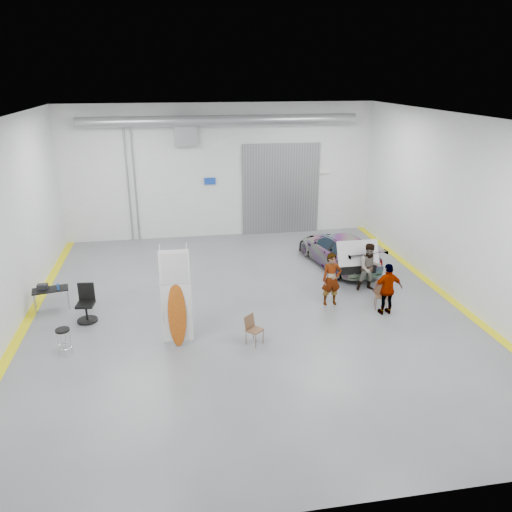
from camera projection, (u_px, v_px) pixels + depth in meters
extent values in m
plane|color=slate|center=(248.00, 309.00, 16.15)|extent=(16.00, 16.00, 0.00)
cube|color=silver|center=(2.00, 232.00, 14.00)|extent=(0.02, 16.00, 6.00)
cube|color=silver|center=(460.00, 210.00, 16.22)|extent=(0.02, 16.00, 6.00)
cube|color=silver|center=(221.00, 172.00, 22.51)|extent=(14.00, 0.02, 6.00)
cube|color=silver|center=(327.00, 362.00, 7.72)|extent=(14.00, 0.02, 6.00)
cube|color=white|center=(247.00, 118.00, 14.07)|extent=(14.00, 16.00, 0.02)
cube|color=gray|center=(281.00, 189.00, 23.19)|extent=(3.60, 0.12, 4.20)
cube|color=gray|center=(185.00, 132.00, 21.57)|extent=(1.00, 0.50, 1.20)
cylinder|color=gray|center=(221.00, 120.00, 21.16)|extent=(11.90, 0.44, 0.44)
cube|color=#153EAC|center=(210.00, 181.00, 22.49)|extent=(0.50, 0.04, 0.30)
cube|color=white|center=(323.00, 171.00, 23.23)|extent=(0.70, 0.04, 0.25)
cylinder|color=gray|center=(135.00, 186.00, 22.01)|extent=(0.08, 0.08, 5.00)
cylinder|color=gray|center=(128.00, 186.00, 21.96)|extent=(0.08, 0.08, 5.00)
cube|color=yellow|center=(25.00, 326.00, 15.06)|extent=(0.30, 16.00, 0.01)
cube|color=yellow|center=(444.00, 294.00, 17.24)|extent=(0.30, 16.00, 0.01)
imported|color=silver|center=(339.00, 250.00, 19.64)|extent=(2.57, 4.69, 1.29)
imported|color=#88644A|center=(331.00, 279.00, 16.22)|extent=(0.65, 0.43, 1.77)
imported|color=#466880|center=(370.00, 267.00, 17.28)|extent=(0.89, 0.71, 1.72)
imported|color=#9A5033|center=(388.00, 289.00, 15.58)|extent=(1.00, 0.45, 1.69)
cube|color=white|center=(177.00, 312.00, 13.76)|extent=(0.85, 0.05, 1.79)
ellipsoid|color=orange|center=(177.00, 315.00, 13.71)|extent=(0.50, 0.24, 1.89)
cube|color=white|center=(174.00, 267.00, 13.28)|extent=(0.82, 0.05, 0.95)
cylinder|color=white|center=(163.00, 296.00, 13.54)|extent=(0.02, 0.02, 2.99)
cylinder|color=white|center=(189.00, 295.00, 13.65)|extent=(0.02, 0.02, 2.99)
cube|color=brown|center=(255.00, 330.00, 13.96)|extent=(0.55, 0.55, 0.04)
cube|color=brown|center=(253.00, 320.00, 14.05)|extent=(0.35, 0.34, 0.38)
cube|color=brown|center=(381.00, 296.00, 16.08)|extent=(0.50, 0.49, 0.04)
cube|color=brown|center=(380.00, 287.00, 16.17)|extent=(0.41, 0.20, 0.39)
cylinder|color=black|center=(62.00, 330.00, 13.30)|extent=(0.37, 0.37, 0.05)
torus|color=silver|center=(65.00, 347.00, 13.48)|extent=(0.40, 0.40, 0.02)
cylinder|color=gray|center=(34.00, 303.00, 15.80)|extent=(0.03, 0.03, 0.66)
cylinder|color=gray|center=(67.00, 301.00, 15.96)|extent=(0.03, 0.03, 0.66)
cylinder|color=gray|center=(37.00, 297.00, 16.22)|extent=(0.03, 0.03, 0.66)
cylinder|color=gray|center=(69.00, 295.00, 16.38)|extent=(0.03, 0.03, 0.66)
cube|color=black|center=(50.00, 290.00, 15.97)|extent=(1.18, 0.76, 0.04)
cylinder|color=#1B4EA2|center=(58.00, 287.00, 15.89)|extent=(0.07, 0.07, 0.20)
cube|color=black|center=(43.00, 287.00, 15.94)|extent=(0.32, 0.20, 0.16)
cylinder|color=black|center=(88.00, 320.00, 15.35)|extent=(0.62, 0.62, 0.04)
cylinder|color=black|center=(87.00, 312.00, 15.26)|extent=(0.07, 0.07, 0.53)
cube|color=black|center=(85.00, 304.00, 15.16)|extent=(0.56, 0.56, 0.08)
cube|color=black|center=(85.00, 291.00, 15.27)|extent=(0.49, 0.12, 0.56)
cube|color=silver|center=(358.00, 250.00, 17.59)|extent=(1.50, 0.91, 0.04)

